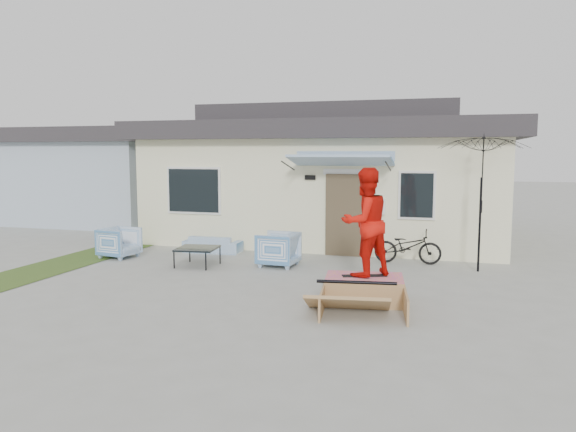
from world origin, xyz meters
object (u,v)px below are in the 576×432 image
(armchair_left, at_px, (119,241))
(skate_ramp, at_px, (364,289))
(bicycle, at_px, (408,243))
(skateboard, at_px, (364,275))
(armchair_right, at_px, (278,247))
(skater, at_px, (365,220))
(patio_umbrella, at_px, (481,193))
(coffee_table, at_px, (197,257))
(loveseat, at_px, (213,241))

(armchair_left, bearing_deg, skate_ramp, -102.08)
(bicycle, bearing_deg, skateboard, 170.49)
(armchair_right, bearing_deg, skater, 46.83)
(patio_umbrella, bearing_deg, armchair_right, -170.89)
(armchair_right, bearing_deg, armchair_left, -85.16)
(skate_ramp, xyz_separation_m, skater, (-0.01, 0.04, 1.23))
(coffee_table, relative_size, skate_ramp, 0.49)
(coffee_table, height_order, patio_umbrella, patio_umbrella)
(patio_umbrella, height_order, skate_ramp, patio_umbrella)
(bicycle, height_order, skate_ramp, bicycle)
(patio_umbrella, relative_size, skateboard, 3.09)
(coffee_table, xyz_separation_m, bicycle, (4.68, 1.70, 0.28))
(skateboard, xyz_separation_m, skater, (0.00, -0.00, 0.98))
(patio_umbrella, height_order, skater, skater)
(armchair_left, xyz_separation_m, patio_umbrella, (8.61, 0.85, 1.33))
(coffee_table, relative_size, skater, 0.47)
(skateboard, bearing_deg, skate_ramp, -101.85)
(loveseat, relative_size, armchair_right, 1.73)
(loveseat, relative_size, skateboard, 1.94)
(patio_umbrella, xyz_separation_m, skate_ramp, (-2.05, -3.26, -1.52))
(loveseat, bearing_deg, armchair_left, 32.32)
(loveseat, height_order, patio_umbrella, patio_umbrella)
(loveseat, xyz_separation_m, patio_umbrella, (6.66, -0.51, 1.45))
(skate_ramp, bearing_deg, loveseat, 132.60)
(coffee_table, bearing_deg, loveseat, 102.82)
(patio_umbrella, distance_m, skater, 3.83)
(skater, bearing_deg, armchair_right, -89.88)
(armchair_right, height_order, patio_umbrella, patio_umbrella)
(armchair_left, height_order, skate_ramp, armchair_left)
(loveseat, xyz_separation_m, bicycle, (5.08, -0.04, 0.20))
(skate_ramp, height_order, skateboard, skateboard)
(armchair_left, bearing_deg, loveseat, -47.07)
(armchair_left, distance_m, skateboard, 6.97)
(coffee_table, bearing_deg, armchair_left, 170.55)
(bicycle, bearing_deg, skater, 170.49)
(armchair_left, distance_m, patio_umbrella, 8.75)
(skater, bearing_deg, patio_umbrella, -166.33)
(skater, bearing_deg, skateboard, -133.74)
(armchair_right, height_order, skater, skater)
(skateboard, height_order, skater, skater)
(armchair_left, bearing_deg, coffee_table, -91.37)
(armchair_right, relative_size, skateboard, 1.12)
(armchair_left, height_order, coffee_table, armchair_left)
(bicycle, distance_m, patio_umbrella, 2.07)
(loveseat, xyz_separation_m, skateboard, (4.61, -3.72, 0.18))
(patio_umbrella, bearing_deg, bicycle, 163.70)
(coffee_table, bearing_deg, armchair_right, 16.19)
(skate_ramp, height_order, skater, skater)
(coffee_table, distance_m, skater, 4.81)
(armchair_right, distance_m, coffee_table, 1.90)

